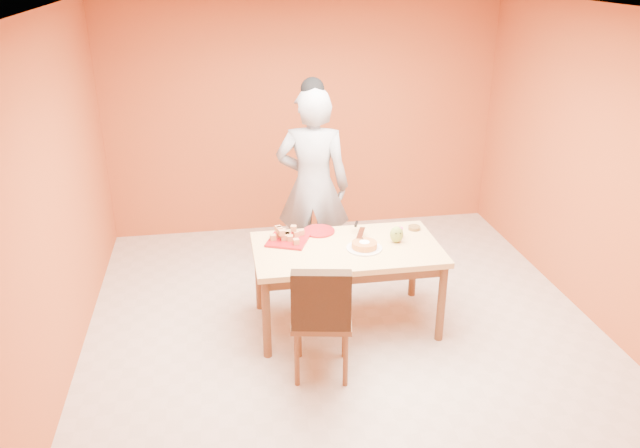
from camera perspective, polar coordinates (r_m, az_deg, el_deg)
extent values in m
plane|color=beige|center=(5.52, 2.50, -10.26)|extent=(5.00, 5.00, 0.00)
plane|color=silver|center=(4.62, 3.11, 18.90)|extent=(5.00, 5.00, 0.00)
plane|color=#B55529|center=(7.27, -1.45, 9.76)|extent=(4.50, 0.00, 4.50)
plane|color=#B55529|center=(4.96, -23.53, 1.23)|extent=(0.00, 5.00, 5.00)
plane|color=#B55529|center=(5.80, 25.10, 4.00)|extent=(0.00, 5.00, 5.00)
cube|color=#F4D580|center=(5.36, 2.47, -2.34)|extent=(1.60, 0.90, 0.05)
cube|color=brown|center=(5.39, 2.46, -3.06)|extent=(1.48, 0.78, 0.10)
cylinder|color=brown|center=(5.11, -4.92, -8.66)|extent=(0.07, 0.07, 0.71)
cylinder|color=brown|center=(5.78, -5.61, -4.61)|extent=(0.07, 0.07, 0.71)
cylinder|color=brown|center=(5.40, 11.04, -7.14)|extent=(0.07, 0.07, 0.71)
cylinder|color=brown|center=(6.04, 8.54, -3.48)|extent=(0.07, 0.07, 0.71)
imported|color=gray|center=(6.09, -0.65, 3.43)|extent=(0.80, 0.61, 1.96)
cube|color=maroon|center=(5.45, -2.94, -1.50)|extent=(0.43, 0.43, 0.02)
cylinder|color=maroon|center=(5.62, -0.09, -0.65)|extent=(0.36, 0.36, 0.02)
cylinder|color=silver|center=(5.32, 4.07, -2.22)|extent=(0.40, 0.40, 0.01)
cylinder|color=#F2A03E|center=(5.30, 4.08, -1.93)|extent=(0.27, 0.27, 0.05)
cube|color=silver|center=(5.45, 3.75, -0.83)|extent=(0.14, 0.25, 0.01)
ellipsoid|color=olive|center=(5.44, 7.02, -0.95)|extent=(0.13, 0.11, 0.15)
cylinder|color=#CF1F7C|center=(5.54, 7.23, -0.79)|extent=(0.07, 0.07, 0.09)
cylinder|color=#39240F|center=(5.73, 8.61, -0.35)|extent=(0.12, 0.12, 0.03)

